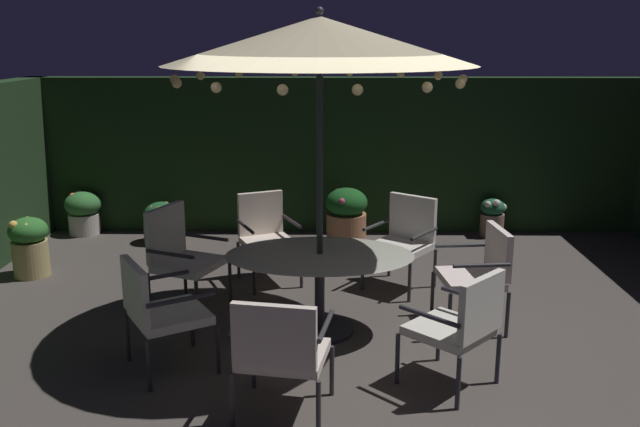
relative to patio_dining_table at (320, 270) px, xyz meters
The scene contains 16 objects.
ground_plane 0.73m from the patio_dining_table, 49.42° to the right, with size 8.64×7.90×0.02m, color #48413C.
hedge_backdrop_rear 3.53m from the patio_dining_table, 85.71° to the left, with size 8.64×0.30×2.11m, color #1C3619.
patio_dining_table is the anchor object (origin of this frame).
patio_umbrella 2.00m from the patio_dining_table, 58.68° to the right, with size 2.64×2.64×2.88m.
patio_chair_north 1.50m from the patio_dining_table, 53.27° to the left, with size 0.82×0.82×0.98m.
patio_chair_northeast 1.50m from the patio_dining_table, 114.06° to the left, with size 0.75×0.77×0.97m.
patio_chair_east 1.51m from the patio_dining_table, 157.47° to the left, with size 0.78×0.81×1.02m.
patio_chair_southeast 1.50m from the patio_dining_table, 148.75° to the right, with size 0.82×0.83×0.94m.
patio_chair_south 1.50m from the patio_dining_table, 99.88° to the right, with size 0.73×0.68×0.92m.
patio_chair_southwest 1.50m from the patio_dining_table, 43.77° to the right, with size 0.82×0.82×0.95m.
patio_chair_west 1.50m from the patio_dining_table, ahead, with size 0.63×0.68×0.94m.
potted_plant_front_corner 2.83m from the patio_dining_table, 83.61° to the left, with size 0.54×0.54×0.74m.
potted_plant_right_far 3.92m from the patio_dining_table, 53.83° to the left, with size 0.34×0.33×0.53m.
potted_plant_left_far 3.54m from the patio_dining_table, 127.08° to the left, with size 0.47×0.47×0.54m.
potted_plant_right_near 3.61m from the patio_dining_table, 155.89° to the left, with size 0.43×0.43×0.68m.
potted_plant_back_center 4.59m from the patio_dining_table, 135.81° to the left, with size 0.49×0.49×0.59m.
Camera 1 is at (-0.18, -5.54, 2.64)m, focal length 38.40 mm.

